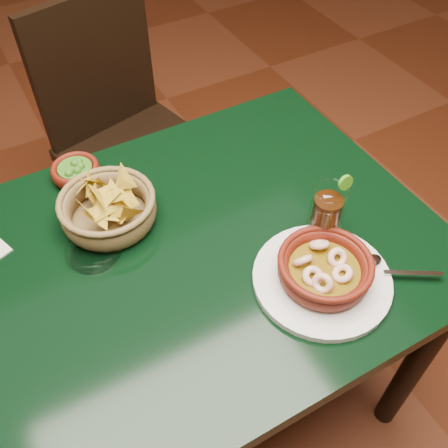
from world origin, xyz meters
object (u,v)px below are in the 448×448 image
chip_basket (108,208)px  cola_drink (326,217)px  shrimp_plate (324,272)px  dining_table (165,288)px  dining_chair (127,135)px

chip_basket → cola_drink: size_ratio=1.43×
shrimp_plate → cola_drink: (0.06, 0.09, 0.04)m
dining_table → shrimp_plate: (0.26, -0.20, 0.13)m
dining_table → dining_chair: size_ratio=1.26×
chip_basket → dining_chair: bearing=68.0°
dining_table → dining_chair: 0.74m
dining_chair → chip_basket: 0.65m
chip_basket → cola_drink: 0.46m
dining_table → shrimp_plate: shrimp_plate is taller
dining_table → shrimp_plate: 0.36m
shrimp_plate → chip_basket: (-0.31, 0.36, 0.01)m
dining_table → chip_basket: chip_basket is taller
dining_chair → chip_basket: dining_chair is taller
dining_chair → shrimp_plate: bearing=-84.5°
chip_basket → cola_drink: bearing=-36.2°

